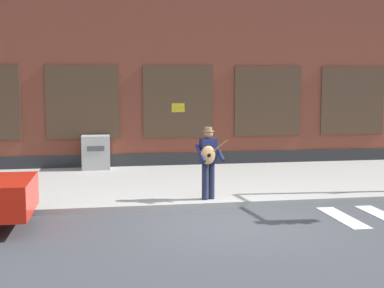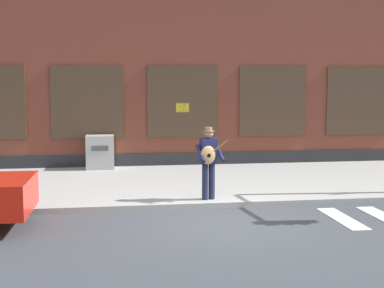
# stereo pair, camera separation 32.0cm
# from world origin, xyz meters

# --- Properties ---
(ground_plane) EXTENTS (160.00, 160.00, 0.00)m
(ground_plane) POSITION_xyz_m (0.00, 0.00, 0.00)
(ground_plane) COLOR #424449
(sidewalk) EXTENTS (28.00, 5.95, 0.14)m
(sidewalk) POSITION_xyz_m (0.00, 4.22, 0.07)
(sidewalk) COLOR #ADAAA3
(sidewalk) RESTS_ON ground
(building_backdrop) EXTENTS (28.00, 4.06, 6.28)m
(building_backdrop) POSITION_xyz_m (-0.00, 9.19, 3.13)
(building_backdrop) COLOR brown
(building_backdrop) RESTS_ON ground
(busker) EXTENTS (0.76, 0.61, 1.73)m
(busker) POSITION_xyz_m (-0.09, 1.64, 1.12)
(busker) COLOR #1E233D
(busker) RESTS_ON sidewalk
(utility_box) EXTENTS (0.89, 0.68, 1.09)m
(utility_box) POSITION_xyz_m (-2.74, 6.75, 0.68)
(utility_box) COLOR #ADADA8
(utility_box) RESTS_ON sidewalk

